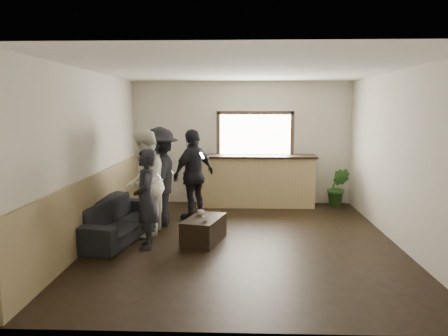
{
  "coord_description": "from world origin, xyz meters",
  "views": [
    {
      "loc": [
        -0.05,
        -7.03,
        2.19
      ],
      "look_at": [
        -0.32,
        0.4,
        1.17
      ],
      "focal_mm": 35.0,
      "sensor_mm": 36.0,
      "label": 1
    }
  ],
  "objects_px": {
    "bar_counter": "(255,178)",
    "potted_plant": "(338,187)",
    "sofa": "(117,219)",
    "person_a": "(146,199)",
    "person_d": "(194,175)",
    "person_b": "(144,183)",
    "person_c": "(160,176)",
    "cup_a": "(201,212)",
    "cup_b": "(206,219)",
    "coffee_table": "(204,230)"
  },
  "relations": [
    {
      "from": "cup_b",
      "to": "cup_a",
      "type": "bearing_deg",
      "value": 105.32
    },
    {
      "from": "cup_a",
      "to": "person_b",
      "type": "height_order",
      "value": "person_b"
    },
    {
      "from": "person_a",
      "to": "bar_counter",
      "type": "bearing_deg",
      "value": 139.27
    },
    {
      "from": "coffee_table",
      "to": "cup_b",
      "type": "distance_m",
      "value": 0.33
    },
    {
      "from": "sofa",
      "to": "cup_a",
      "type": "distance_m",
      "value": 1.44
    },
    {
      "from": "coffee_table",
      "to": "cup_a",
      "type": "distance_m",
      "value": 0.32
    },
    {
      "from": "cup_a",
      "to": "person_c",
      "type": "relative_size",
      "value": 0.06
    },
    {
      "from": "sofa",
      "to": "person_a",
      "type": "height_order",
      "value": "person_a"
    },
    {
      "from": "person_a",
      "to": "person_d",
      "type": "bearing_deg",
      "value": 152.37
    },
    {
      "from": "bar_counter",
      "to": "person_c",
      "type": "bearing_deg",
      "value": -137.03
    },
    {
      "from": "person_c",
      "to": "sofa",
      "type": "bearing_deg",
      "value": -36.72
    },
    {
      "from": "person_d",
      "to": "sofa",
      "type": "bearing_deg",
      "value": -4.64
    },
    {
      "from": "bar_counter",
      "to": "potted_plant",
      "type": "bearing_deg",
      "value": -1.42
    },
    {
      "from": "person_b",
      "to": "person_a",
      "type": "bearing_deg",
      "value": 12.97
    },
    {
      "from": "person_b",
      "to": "person_c",
      "type": "bearing_deg",
      "value": 166.86
    },
    {
      "from": "potted_plant",
      "to": "person_c",
      "type": "distance_m",
      "value": 4.07
    },
    {
      "from": "bar_counter",
      "to": "person_d",
      "type": "xyz_separation_m",
      "value": [
        -1.25,
        -1.27,
        0.25
      ]
    },
    {
      "from": "cup_b",
      "to": "person_c",
      "type": "height_order",
      "value": "person_c"
    },
    {
      "from": "person_a",
      "to": "person_c",
      "type": "height_order",
      "value": "person_c"
    },
    {
      "from": "person_c",
      "to": "person_d",
      "type": "xyz_separation_m",
      "value": [
        0.59,
        0.44,
        -0.03
      ]
    },
    {
      "from": "sofa",
      "to": "coffee_table",
      "type": "xyz_separation_m",
      "value": [
        1.5,
        -0.2,
        -0.12
      ]
    },
    {
      "from": "sofa",
      "to": "person_b",
      "type": "distance_m",
      "value": 0.76
    },
    {
      "from": "bar_counter",
      "to": "person_a",
      "type": "bearing_deg",
      "value": -120.59
    },
    {
      "from": "cup_a",
      "to": "cup_b",
      "type": "bearing_deg",
      "value": -74.68
    },
    {
      "from": "sofa",
      "to": "cup_b",
      "type": "height_order",
      "value": "sofa"
    },
    {
      "from": "person_a",
      "to": "person_d",
      "type": "height_order",
      "value": "person_d"
    },
    {
      "from": "person_a",
      "to": "person_c",
      "type": "bearing_deg",
      "value": 170.64
    },
    {
      "from": "person_a",
      "to": "person_d",
      "type": "relative_size",
      "value": 0.87
    },
    {
      "from": "bar_counter",
      "to": "sofa",
      "type": "xyz_separation_m",
      "value": [
        -2.43,
        -2.56,
        -0.32
      ]
    },
    {
      "from": "sofa",
      "to": "person_a",
      "type": "distance_m",
      "value": 0.93
    },
    {
      "from": "sofa",
      "to": "person_b",
      "type": "height_order",
      "value": "person_b"
    },
    {
      "from": "cup_b",
      "to": "person_d",
      "type": "xyz_separation_m",
      "value": [
        -0.36,
        1.7,
        0.45
      ]
    },
    {
      "from": "cup_a",
      "to": "person_a",
      "type": "relative_size",
      "value": 0.07
    },
    {
      "from": "potted_plant",
      "to": "coffee_table",
      "type": "bearing_deg",
      "value": -135.74
    },
    {
      "from": "person_d",
      "to": "person_a",
      "type": "bearing_deg",
      "value": 20.62
    },
    {
      "from": "potted_plant",
      "to": "person_d",
      "type": "relative_size",
      "value": 0.49
    },
    {
      "from": "person_c",
      "to": "cup_a",
      "type": "bearing_deg",
      "value": 42.73
    },
    {
      "from": "cup_b",
      "to": "potted_plant",
      "type": "xyz_separation_m",
      "value": [
        2.74,
        2.93,
        -0.01
      ]
    },
    {
      "from": "bar_counter",
      "to": "person_a",
      "type": "relative_size",
      "value": 1.72
    },
    {
      "from": "coffee_table",
      "to": "potted_plant",
      "type": "bearing_deg",
      "value": 44.26
    },
    {
      "from": "sofa",
      "to": "person_c",
      "type": "xyz_separation_m",
      "value": [
        0.6,
        0.85,
        0.6
      ]
    },
    {
      "from": "coffee_table",
      "to": "cup_b",
      "type": "bearing_deg",
      "value": -78.25
    },
    {
      "from": "cup_a",
      "to": "potted_plant",
      "type": "distance_m",
      "value": 3.81
    },
    {
      "from": "bar_counter",
      "to": "potted_plant",
      "type": "relative_size",
      "value": 3.08
    },
    {
      "from": "potted_plant",
      "to": "person_a",
      "type": "relative_size",
      "value": 0.56
    },
    {
      "from": "sofa",
      "to": "coffee_table",
      "type": "distance_m",
      "value": 1.52
    },
    {
      "from": "cup_b",
      "to": "person_b",
      "type": "height_order",
      "value": "person_b"
    },
    {
      "from": "coffee_table",
      "to": "cup_a",
      "type": "xyz_separation_m",
      "value": [
        -0.07,
        0.19,
        0.25
      ]
    },
    {
      "from": "coffee_table",
      "to": "person_d",
      "type": "xyz_separation_m",
      "value": [
        -0.32,
        1.49,
        0.69
      ]
    },
    {
      "from": "person_a",
      "to": "cup_a",
      "type": "bearing_deg",
      "value": 111.47
    }
  ]
}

